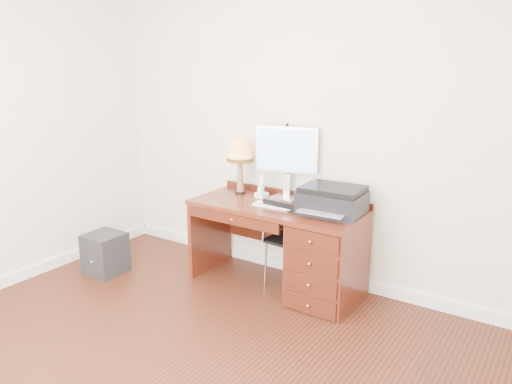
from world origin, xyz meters
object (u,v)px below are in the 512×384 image
Objects in this scene: monitor at (287,154)px; equipment_box at (105,253)px; phone at (262,191)px; printer at (332,200)px; leg_lamp at (240,154)px; chair at (288,235)px; desk at (309,249)px.

equipment_box is at bearing -162.07° from monitor.
monitor is 3.22× the size of phone.
equipment_box is at bearing -162.78° from printer.
leg_lamp reaches higher than phone.
equipment_box is (-1.25, -0.78, -0.62)m from phone.
chair is (-0.39, -0.02, -0.37)m from printer.
chair is at bearing -10.76° from leg_lamp.
leg_lamp is at bearing 178.13° from monitor.
leg_lamp is at bearing 173.85° from chair.
printer is 2.20m from equipment_box.
leg_lamp is 0.40m from phone.
equipment_box is (-1.59, -0.68, -0.30)m from chair.
equipment_box is (-1.01, -0.79, -0.93)m from leg_lamp.
desk is 2.94× the size of printer.
monitor reaches higher than desk.
printer is at bearing -31.75° from monitor.
printer is at bearing 7.67° from chair.
equipment_box is at bearing -152.34° from chair.
monitor is at bearing 11.24° from leg_lamp.
monitor is at bearing 147.81° from desk.
printer reaches higher than chair.
printer is 1.01m from leg_lamp.
chair reaches higher than equipment_box.
monitor is 1.26× the size of printer.
printer is 1.00× the size of leg_lamp.
monitor is 0.45m from leg_lamp.
desk is 2.33× the size of monitor.
printer reaches higher than phone.
printer is (0.53, -0.18, -0.30)m from monitor.
monitor is at bearing 30.43° from equipment_box.
printer is (0.17, 0.05, 0.45)m from desk.
monitor is 1.95m from equipment_box.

